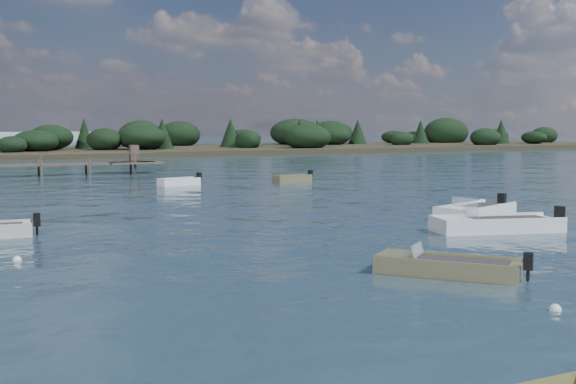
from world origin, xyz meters
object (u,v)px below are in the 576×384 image
tender_far_white (179,183)px  dinghy_near_olive (447,270)px  dinghy_mid_white_b (476,214)px  tender_far_grey_b (292,180)px  dinghy_mid_white_a (496,227)px

tender_far_white → dinghy_near_olive: (-3.03, -35.25, -0.02)m
dinghy_mid_white_b → tender_far_grey_b: bearing=85.0°
tender_far_white → dinghy_mid_white_a: 29.37m
dinghy_mid_white_b → tender_far_grey_b: (2.12, 24.19, -0.01)m
dinghy_near_olive → dinghy_mid_white_b: size_ratio=0.79×
dinghy_mid_white_b → tender_far_grey_b: 24.29m
dinghy_mid_white_a → dinghy_near_olive: 9.99m
tender_far_grey_b → dinghy_near_olive: bearing=-109.7°
tender_far_white → tender_far_grey_b: bearing=-3.9°
dinghy_near_olive → dinghy_mid_white_b: (10.29, 10.41, 0.03)m
dinghy_mid_white_a → dinghy_near_olive: (-7.79, -6.26, -0.03)m
dinghy_mid_white_a → tender_far_grey_b: bearing=80.7°
tender_far_white → dinghy_near_olive: tender_far_white is taller
tender_far_grey_b → dinghy_mid_white_a: bearing=-99.3°
tender_far_white → dinghy_mid_white_a: size_ratio=0.60×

